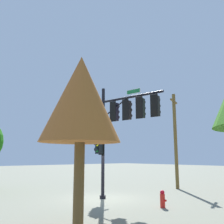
{
  "coord_description": "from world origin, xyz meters",
  "views": [
    {
      "loc": [
        12.04,
        -9.78,
        2.45
      ],
      "look_at": [
        0.76,
        0.07,
        5.14
      ],
      "focal_mm": 40.1,
      "sensor_mm": 36.0,
      "label": 1
    }
  ],
  "objects_px": {
    "tree_mid": "(81,99)",
    "fire_hydrant": "(163,199)",
    "signal_pole_assembly": "(119,122)",
    "utility_pole": "(175,138)"
  },
  "relations": [
    {
      "from": "signal_pole_assembly",
      "to": "tree_mid",
      "type": "bearing_deg",
      "value": -56.73
    },
    {
      "from": "signal_pole_assembly",
      "to": "utility_pole",
      "type": "xyz_separation_m",
      "value": [
        -1.01,
        7.14,
        -0.55
      ]
    },
    {
      "from": "utility_pole",
      "to": "tree_mid",
      "type": "distance_m",
      "value": 12.72
    },
    {
      "from": "signal_pole_assembly",
      "to": "utility_pole",
      "type": "distance_m",
      "value": 7.23
    },
    {
      "from": "utility_pole",
      "to": "fire_hydrant",
      "type": "xyz_separation_m",
      "value": [
        3.79,
        -6.79,
        -3.51
      ]
    },
    {
      "from": "tree_mid",
      "to": "utility_pole",
      "type": "bearing_deg",
      "value": 109.29
    },
    {
      "from": "utility_pole",
      "to": "fire_hydrant",
      "type": "height_order",
      "value": "utility_pole"
    },
    {
      "from": "fire_hydrant",
      "to": "tree_mid",
      "type": "distance_m",
      "value": 6.67
    },
    {
      "from": "tree_mid",
      "to": "fire_hydrant",
      "type": "bearing_deg",
      "value": 94.48
    },
    {
      "from": "utility_pole",
      "to": "tree_mid",
      "type": "relative_size",
      "value": 1.21
    }
  ]
}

